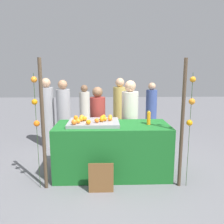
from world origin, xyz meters
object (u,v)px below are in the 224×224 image
Objects in this scene: chalkboard_sign at (101,178)px; vendor_right at (130,124)px; orange_0 at (85,119)px; vendor_left at (98,127)px; orange_1 at (82,117)px; stall_counter at (112,150)px; juice_bottle at (149,118)px.

vendor_right is at bearing 65.76° from chalkboard_sign.
orange_0 is 0.05× the size of vendor_left.
orange_1 is at bearing 114.16° from chalkboard_sign.
stall_counter is 0.82m from vendor_right.
juice_bottle is at bearing -35.44° from vendor_left.
orange_0 is 1.10m from chalkboard_sign.
stall_counter is 4.07× the size of chalkboard_sign.
juice_bottle is (1.21, -0.16, 0.01)m from orange_1.
stall_counter is 0.76m from orange_0.
vendor_right is at bearing 59.12° from stall_counter.
orange_0 is 0.35× the size of juice_bottle.
stall_counter is 0.75m from vendor_left.
juice_bottle reaches higher than chalkboard_sign.
stall_counter is 22.29× the size of orange_1.
orange_1 is at bearing 172.30° from juice_bottle.
juice_bottle is at bearing -68.12° from vendor_right.
orange_1 reaches higher than orange_0.
orange_0 reaches higher than stall_counter.
juice_bottle is at bearing -7.70° from orange_1.
chalkboard_sign is at bearing -86.44° from vendor_left.
orange_0 is at bearing 174.99° from stall_counter.
vendor_left is at bearing 70.33° from orange_0.
stall_counter is at bearing -15.11° from orange_1.
orange_0 is 1.14m from juice_bottle.
vendor_right is at bearing 34.35° from orange_0.
chalkboard_sign is (0.36, -0.80, -0.81)m from orange_1.
stall_counter reaches higher than chalkboard_sign.
juice_bottle is 0.15× the size of vendor_right.
chalkboard_sign is at bearing -65.84° from orange_1.
orange_1 is 1.22m from juice_bottle.
chalkboard_sign is 1.39m from vendor_left.
juice_bottle reaches higher than orange_0.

